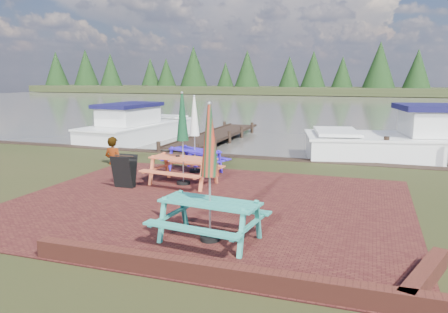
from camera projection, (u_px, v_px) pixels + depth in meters
ground at (190, 217)px, 9.09m from camera, size 120.00×120.00×0.00m
paving at (207, 204)px, 10.02m from camera, size 9.00×7.50×0.02m
brick_wall at (262, 275)px, 6.14m from camera, size 6.21×1.79×0.30m
water at (336, 106)px, 43.55m from camera, size 120.00×60.00×0.02m
far_treeline at (351, 74)px, 69.96m from camera, size 120.00×10.00×8.10m
picnic_table_teal at (210, 195)px, 7.62m from camera, size 1.94×1.77×2.45m
picnic_table_red at (183, 153)px, 11.66m from camera, size 1.96×1.79×2.47m
picnic_table_blue at (195, 146)px, 13.18m from camera, size 2.12×2.02×2.32m
chalkboard at (124, 171)px, 11.40m from camera, size 0.54×0.51×0.87m
jetty at (215, 136)px, 20.68m from camera, size 1.76×9.08×1.00m
boat_jetty at (138, 129)px, 21.04m from camera, size 2.91×7.15×2.03m
boat_near at (431, 144)px, 15.77m from camera, size 8.89×4.59×2.29m
person at (113, 137)px, 14.42m from camera, size 0.71×0.50×1.83m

